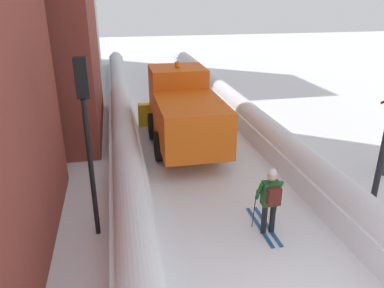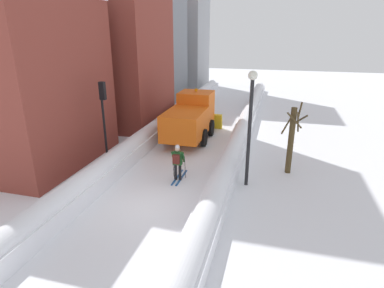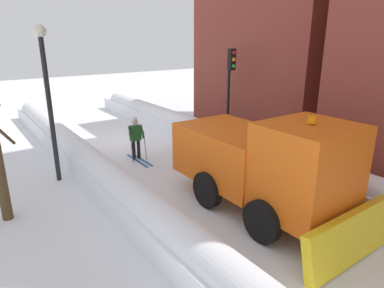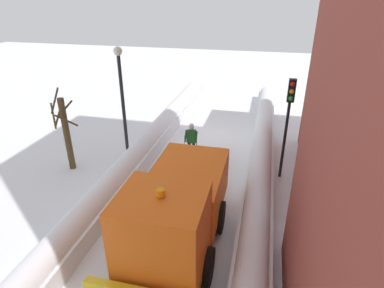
{
  "view_description": "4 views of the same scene",
  "coord_description": "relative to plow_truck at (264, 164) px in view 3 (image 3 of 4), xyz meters",
  "views": [
    {
      "loc": [
        -2.94,
        -4.77,
        5.66
      ],
      "look_at": [
        -0.66,
        6.22,
        1.11
      ],
      "focal_mm": 34.83,
      "sensor_mm": 36.0,
      "label": 1
    },
    {
      "loc": [
        4.83,
        -10.62,
        6.82
      ],
      "look_at": [
        0.72,
        4.64,
        1.16
      ],
      "focal_mm": 29.84,
      "sensor_mm": 36.0,
      "label": 2
    },
    {
      "loc": [
        6.28,
        14.73,
        4.88
      ],
      "look_at": [
        -0.05,
        5.78,
        1.36
      ],
      "focal_mm": 31.4,
      "sensor_mm": 36.0,
      "label": 3
    },
    {
      "loc": [
        -2.66,
        16.1,
        7.35
      ],
      "look_at": [
        0.08,
        4.52,
        1.66
      ],
      "focal_mm": 29.6,
      "sensor_mm": 36.0,
      "label": 4
    }
  ],
  "objects": [
    {
      "name": "snowbank_right",
      "position": [
        3.25,
        1.28,
        -0.95
      ],
      "size": [
        1.1,
        36.0,
        1.15
      ],
      "color": "white",
      "rests_on": "ground"
    },
    {
      "name": "plow_truck",
      "position": [
        0.0,
        0.0,
        0.0
      ],
      "size": [
        3.2,
        5.98,
        3.12
      ],
      "color": "orange",
      "rests_on": "ground"
    },
    {
      "name": "ground_plane",
      "position": [
        0.46,
        1.28,
        -1.48
      ],
      "size": [
        80.0,
        80.0,
        0.0
      ],
      "primitive_type": "plane",
      "color": "white"
    },
    {
      "name": "building_brick_near",
      "position": [
        -7.35,
        -5.66,
        2.79
      ],
      "size": [
        6.34,
        7.4,
        8.53
      ],
      "color": "brown",
      "rests_on": "ground"
    },
    {
      "name": "street_lamp",
      "position": [
        4.25,
        -5.73,
        1.84
      ],
      "size": [
        0.4,
        0.4,
        5.25
      ],
      "color": "black",
      "rests_on": "ground"
    },
    {
      "name": "skier",
      "position": [
        1.02,
        -6.09,
        -0.48
      ],
      "size": [
        0.62,
        1.8,
        1.81
      ],
      "color": "black",
      "rests_on": "ground"
    },
    {
      "name": "snowbank_left",
      "position": [
        -2.33,
        1.28,
        -0.92
      ],
      "size": [
        1.1,
        36.0,
        1.2
      ],
      "color": "white",
      "rests_on": "ground"
    },
    {
      "name": "traffic_light_pole",
      "position": [
        -3.2,
        -5.13,
        1.61
      ],
      "size": [
        0.28,
        0.42,
        4.4
      ],
      "color": "black",
      "rests_on": "ground"
    }
  ]
}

